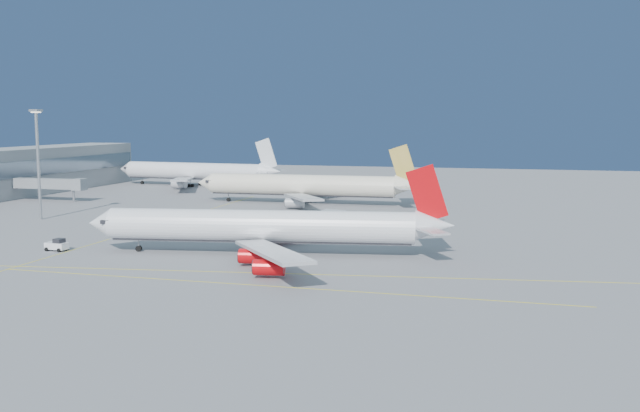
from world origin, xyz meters
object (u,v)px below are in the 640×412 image
Objects in this scene: light_mast at (38,155)px; airliner_virgin at (268,227)px; airliner_third at (197,171)px; airliner_etihad at (306,185)px; pushback_tug at (57,245)px.

airliner_virgin is at bearing -22.30° from light_mast.
airliner_virgin is 1.01× the size of airliner_third.
light_mast reaches higher than airliner_third.
airliner_etihad is 2.51× the size of light_mast.
airliner_virgin reaches higher than pushback_tug.
airliner_etihad is 72.45m from light_mast.
airliner_third reaches higher than airliner_etihad.
pushback_tug is 48.22m from light_mast.
airliner_etihad reaches higher than pushback_tug.
airliner_etihad is at bearing 41.88° from light_mast.
airliner_etihad is at bearing 92.32° from airliner_virgin.
airliner_third is 2.49× the size of light_mast.
light_mast is at bearing -139.20° from airliner_etihad.
airliner_virgin is 39.75m from pushback_tug.
airliner_virgin is 2.52× the size of light_mast.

